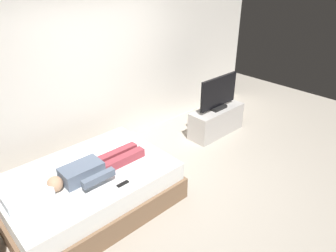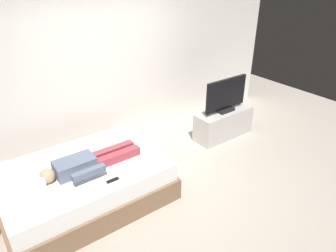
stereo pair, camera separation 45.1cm
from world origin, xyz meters
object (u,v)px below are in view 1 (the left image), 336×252
remote (123,184)px  tv (218,94)px  tv_stand (216,121)px  person (92,169)px  bed (90,190)px  pillow (27,195)px

remote → tv: size_ratio=0.17×
remote → tv_stand: size_ratio=0.14×
person → tv: size_ratio=1.43×
bed → pillow: bearing=-180.0°
remote → tv: 2.62m
tv_stand → tv: tv is taller
person → tv_stand: 2.71m
person → tv: tv is taller
pillow → person: size_ratio=0.38×
tv_stand → tv: bearing=0.0°
bed → person: person is taller
person → remote: person is taller
bed → person: (0.03, -0.09, 0.36)m
pillow → bed: bearing=0.0°
tv → bed: bearing=-176.6°
remote → bed: bearing=109.9°
bed → pillow: size_ratio=4.32×
remote → tv: (2.52, 0.66, 0.24)m
remote → tv_stand: remote is taller
pillow → remote: 1.03m
bed → tv: size_ratio=2.36×
person → tv_stand: size_ratio=1.15×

